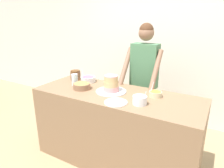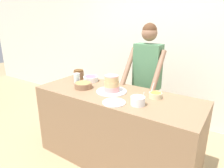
{
  "view_description": "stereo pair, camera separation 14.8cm",
  "coord_description": "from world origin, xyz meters",
  "px_view_note": "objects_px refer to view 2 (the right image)",
  "views": [
    {
      "loc": [
        1.01,
        -1.5,
        1.69
      ],
      "look_at": [
        -0.03,
        0.33,
        1.01
      ],
      "focal_mm": 32.0,
      "sensor_mm": 36.0,
      "label": 1
    },
    {
      "loc": [
        1.14,
        -1.42,
        1.69
      ],
      "look_at": [
        -0.03,
        0.33,
        1.01
      ],
      "focal_mm": 32.0,
      "sensor_mm": 36.0,
      "label": 2
    }
  ],
  "objects_px": {
    "person_baker": "(147,73)",
    "frosting_bowl_purple": "(91,79)",
    "frosting_bowl_orange": "(155,95)",
    "drinking_glass": "(77,79)",
    "ceramic_plate": "(114,103)",
    "stoneware_jar": "(79,75)",
    "frosting_bowl_olive": "(83,85)",
    "frosting_bowl_white": "(138,101)",
    "cake": "(112,85)"
  },
  "relations": [
    {
      "from": "frosting_bowl_white",
      "to": "ceramic_plate",
      "type": "bearing_deg",
      "value": -157.32
    },
    {
      "from": "frosting_bowl_orange",
      "to": "frosting_bowl_olive",
      "type": "bearing_deg",
      "value": -167.56
    },
    {
      "from": "frosting_bowl_purple",
      "to": "drinking_glass",
      "type": "relative_size",
      "value": 1.33
    },
    {
      "from": "frosting_bowl_orange",
      "to": "frosting_bowl_white",
      "type": "relative_size",
      "value": 1.08
    },
    {
      "from": "frosting_bowl_white",
      "to": "frosting_bowl_orange",
      "type": "bearing_deg",
      "value": 75.11
    },
    {
      "from": "cake",
      "to": "frosting_bowl_orange",
      "type": "distance_m",
      "value": 0.51
    },
    {
      "from": "frosting_bowl_white",
      "to": "frosting_bowl_olive",
      "type": "xyz_separation_m",
      "value": [
        -0.78,
        0.08,
        -0.01
      ]
    },
    {
      "from": "frosting_bowl_olive",
      "to": "drinking_glass",
      "type": "xyz_separation_m",
      "value": [
        -0.16,
        0.06,
        0.04
      ]
    },
    {
      "from": "frosting_bowl_olive",
      "to": "frosting_bowl_purple",
      "type": "xyz_separation_m",
      "value": [
        -0.1,
        0.27,
        -0.0
      ]
    },
    {
      "from": "frosting_bowl_white",
      "to": "ceramic_plate",
      "type": "height_order",
      "value": "frosting_bowl_white"
    },
    {
      "from": "cake",
      "to": "stoneware_jar",
      "type": "distance_m",
      "value": 0.69
    },
    {
      "from": "frosting_bowl_orange",
      "to": "ceramic_plate",
      "type": "distance_m",
      "value": 0.47
    },
    {
      "from": "frosting_bowl_olive",
      "to": "stoneware_jar",
      "type": "bearing_deg",
      "value": 140.06
    },
    {
      "from": "frosting_bowl_olive",
      "to": "drinking_glass",
      "type": "relative_size",
      "value": 1.41
    },
    {
      "from": "cake",
      "to": "stoneware_jar",
      "type": "xyz_separation_m",
      "value": [
        -0.67,
        0.17,
        -0.02
      ]
    },
    {
      "from": "frosting_bowl_purple",
      "to": "ceramic_plate",
      "type": "distance_m",
      "value": 0.8
    },
    {
      "from": "cake",
      "to": "frosting_bowl_orange",
      "type": "relative_size",
      "value": 2.29
    },
    {
      "from": "drinking_glass",
      "to": "ceramic_plate",
      "type": "xyz_separation_m",
      "value": [
        0.72,
        -0.24,
        -0.07
      ]
    },
    {
      "from": "frosting_bowl_orange",
      "to": "frosting_bowl_white",
      "type": "distance_m",
      "value": 0.28
    },
    {
      "from": "frosting_bowl_olive",
      "to": "ceramic_plate",
      "type": "bearing_deg",
      "value": -17.24
    },
    {
      "from": "frosting_bowl_olive",
      "to": "ceramic_plate",
      "type": "height_order",
      "value": "frosting_bowl_olive"
    },
    {
      "from": "frosting_bowl_purple",
      "to": "stoneware_jar",
      "type": "distance_m",
      "value": 0.21
    },
    {
      "from": "frosting_bowl_purple",
      "to": "ceramic_plate",
      "type": "xyz_separation_m",
      "value": [
        0.66,
        -0.44,
        -0.03
      ]
    },
    {
      "from": "frosting_bowl_olive",
      "to": "ceramic_plate",
      "type": "relative_size",
      "value": 0.89
    },
    {
      "from": "person_baker",
      "to": "drinking_glass",
      "type": "distance_m",
      "value": 0.92
    },
    {
      "from": "frosting_bowl_purple",
      "to": "drinking_glass",
      "type": "xyz_separation_m",
      "value": [
        -0.06,
        -0.21,
        0.04
      ]
    },
    {
      "from": "frosting_bowl_purple",
      "to": "frosting_bowl_orange",
      "type": "bearing_deg",
      "value": -4.67
    },
    {
      "from": "frosting_bowl_white",
      "to": "cake",
      "type": "bearing_deg",
      "value": 158.2
    },
    {
      "from": "frosting_bowl_purple",
      "to": "stoneware_jar",
      "type": "bearing_deg",
      "value": -178.59
    },
    {
      "from": "drinking_glass",
      "to": "ceramic_plate",
      "type": "bearing_deg",
      "value": -18.11
    },
    {
      "from": "cake",
      "to": "frosting_bowl_orange",
      "type": "xyz_separation_m",
      "value": [
        0.5,
        0.1,
        -0.05
      ]
    },
    {
      "from": "person_baker",
      "to": "ceramic_plate",
      "type": "distance_m",
      "value": 0.86
    },
    {
      "from": "person_baker",
      "to": "frosting_bowl_orange",
      "type": "xyz_separation_m",
      "value": [
        0.32,
        -0.49,
        -0.09
      ]
    },
    {
      "from": "cake",
      "to": "frosting_bowl_olive",
      "type": "distance_m",
      "value": 0.37
    },
    {
      "from": "ceramic_plate",
      "to": "person_baker",
      "type": "bearing_deg",
      "value": 92.23
    },
    {
      "from": "drinking_glass",
      "to": "ceramic_plate",
      "type": "distance_m",
      "value": 0.76
    },
    {
      "from": "frosting_bowl_olive",
      "to": "person_baker",
      "type": "bearing_deg",
      "value": 52.08
    },
    {
      "from": "stoneware_jar",
      "to": "person_baker",
      "type": "bearing_deg",
      "value": 26.42
    },
    {
      "from": "frosting_bowl_orange",
      "to": "frosting_bowl_white",
      "type": "xyz_separation_m",
      "value": [
        -0.07,
        -0.27,
        0.01
      ]
    },
    {
      "from": "person_baker",
      "to": "frosting_bowl_purple",
      "type": "xyz_separation_m",
      "value": [
        -0.63,
        -0.41,
        -0.09
      ]
    },
    {
      "from": "frosting_bowl_orange",
      "to": "frosting_bowl_purple",
      "type": "relative_size",
      "value": 0.79
    },
    {
      "from": "frosting_bowl_orange",
      "to": "stoneware_jar",
      "type": "bearing_deg",
      "value": 176.42
    },
    {
      "from": "drinking_glass",
      "to": "stoneware_jar",
      "type": "xyz_separation_m",
      "value": [
        -0.15,
        0.2,
        -0.01
      ]
    },
    {
      "from": "person_baker",
      "to": "cake",
      "type": "xyz_separation_m",
      "value": [
        -0.17,
        -0.59,
        -0.04
      ]
    },
    {
      "from": "person_baker",
      "to": "frosting_bowl_orange",
      "type": "distance_m",
      "value": 0.59
    },
    {
      "from": "frosting_bowl_olive",
      "to": "drinking_glass",
      "type": "height_order",
      "value": "same"
    },
    {
      "from": "ceramic_plate",
      "to": "drinking_glass",
      "type": "bearing_deg",
      "value": 161.89
    },
    {
      "from": "person_baker",
      "to": "frosting_bowl_white",
      "type": "distance_m",
      "value": 0.81
    },
    {
      "from": "person_baker",
      "to": "frosting_bowl_white",
      "type": "relative_size",
      "value": 11.57
    },
    {
      "from": "frosting_bowl_white",
      "to": "frosting_bowl_olive",
      "type": "relative_size",
      "value": 0.68
    }
  ]
}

